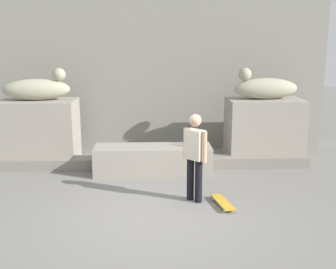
# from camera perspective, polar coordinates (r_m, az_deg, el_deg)

# --- Properties ---
(ground_plane) EXTENTS (40.00, 40.00, 0.00)m
(ground_plane) POSITION_cam_1_polar(r_m,az_deg,el_deg) (7.53, -1.96, -10.77)
(ground_plane) COLOR slate
(facade_wall) EXTENTS (9.50, 0.60, 5.03)m
(facade_wall) POSITION_cam_1_polar(r_m,az_deg,el_deg) (11.84, -2.17, 10.32)
(facade_wall) COLOR gray
(facade_wall) RESTS_ON ground_plane
(pedestal_left) EXTENTS (1.84, 1.16, 1.55)m
(pedestal_left) POSITION_cam_1_polar(r_m,az_deg,el_deg) (10.95, -16.95, 0.41)
(pedestal_left) COLOR gray
(pedestal_left) RESTS_ON ground_plane
(pedestal_right) EXTENTS (1.84, 1.16, 1.55)m
(pedestal_right) POSITION_cam_1_polar(r_m,az_deg,el_deg) (10.96, 12.78, 0.66)
(pedestal_right) COLOR gray
(pedestal_right) RESTS_ON ground_plane
(statue_reclining_left) EXTENTS (1.65, 0.72, 0.78)m
(statue_reclining_left) POSITION_cam_1_polar(r_m,az_deg,el_deg) (10.78, -17.12, 5.93)
(statue_reclining_left) COLOR #A2A084
(statue_reclining_left) RESTS_ON pedestal_left
(statue_reclining_right) EXTENTS (1.64, 0.69, 0.78)m
(statue_reclining_right) POSITION_cam_1_polar(r_m,az_deg,el_deg) (10.78, 12.87, 6.18)
(statue_reclining_right) COLOR #A2A084
(statue_reclining_right) RESTS_ON pedestal_right
(ledge_block) EXTENTS (2.65, 0.80, 0.63)m
(ledge_block) POSITION_cam_1_polar(r_m,az_deg,el_deg) (9.67, -2.04, -3.42)
(ledge_block) COLOR gray
(ledge_block) RESTS_ON ground_plane
(skater) EXTENTS (0.40, 0.41, 1.67)m
(skater) POSITION_cam_1_polar(r_m,az_deg,el_deg) (7.88, 3.63, -2.61)
(skater) COLOR black
(skater) RESTS_ON ground_plane
(skateboard) EXTENTS (0.35, 0.82, 0.08)m
(skateboard) POSITION_cam_1_polar(r_m,az_deg,el_deg) (7.96, 7.37, -9.04)
(skateboard) COLOR gold
(skateboard) RESTS_ON ground_plane
(bottle_brown) EXTENTS (0.06, 0.06, 0.32)m
(bottle_brown) POSITION_cam_1_polar(r_m,az_deg,el_deg) (9.77, 2.98, -0.54)
(bottle_brown) COLOR #593314
(bottle_brown) RESTS_ON ledge_block
(bottle_orange) EXTENTS (0.07, 0.07, 0.26)m
(bottle_orange) POSITION_cam_1_polar(r_m,az_deg,el_deg) (9.55, 2.98, -1.03)
(bottle_orange) COLOR orange
(bottle_orange) RESTS_ON ledge_block
(stair_step) EXTENTS (7.46, 0.50, 0.25)m
(stair_step) POSITION_cam_1_polar(r_m,az_deg,el_deg) (10.16, -2.04, -3.74)
(stair_step) COLOR gray
(stair_step) RESTS_ON ground_plane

